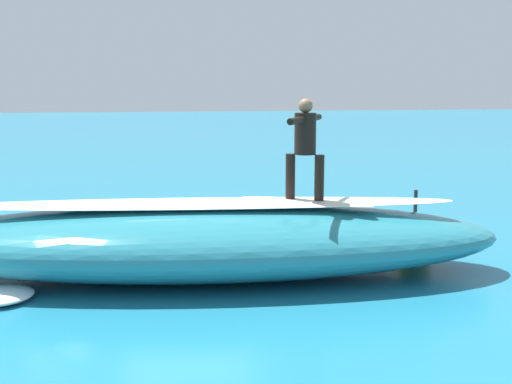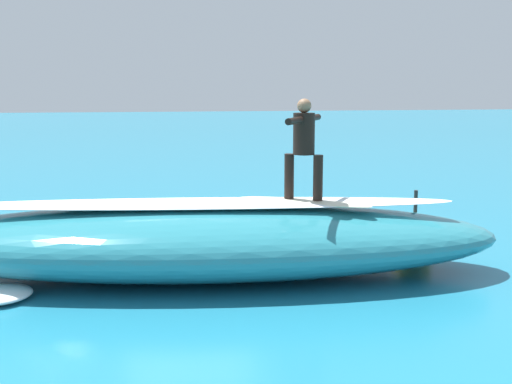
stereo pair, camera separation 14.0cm
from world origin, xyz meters
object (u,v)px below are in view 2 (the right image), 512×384
Objects in this scene: surfboard_riding at (303,202)px; surfer_paddling at (218,217)px; surfboard_paddling at (221,223)px; buoy_marker at (414,234)px; surfer_riding at (304,141)px.

surfer_paddling is (1.00, -3.88, -0.99)m from surfboard_riding.
buoy_marker reaches higher than surfboard_paddling.
buoy_marker reaches higher than surfer_paddling.
surfboard_riding is 0.99m from surfer_riding.
surfboard_paddling is at bearing -45.75° from surfer_riding.
surfer_riding is 4.60m from surfboard_paddling.
surfer_paddling is (1.00, -3.88, -1.98)m from surfer_riding.
surfboard_riding is at bearing -122.45° from surfboard_paddling.
buoy_marker is at bearing -125.76° from surfer_riding.
surfer_riding reaches higher than surfboard_paddling.
surfer_riding is 1.27× the size of surfer_paddling.
surfboard_riding is 1.07× the size of surfboard_paddling.
surfer_paddling is (0.09, 0.09, 0.16)m from surfboard_paddling.
surfboard_riding reaches higher than buoy_marker.
surfboard_riding is 2.69m from buoy_marker.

